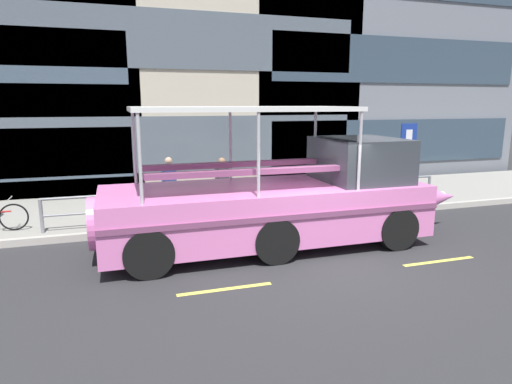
# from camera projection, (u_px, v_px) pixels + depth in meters

# --- Properties ---
(ground_plane) EXTENTS (120.00, 120.00, 0.00)m
(ground_plane) POSITION_uv_depth(u_px,v_px,m) (321.00, 260.00, 9.66)
(ground_plane) COLOR #2B2B2D
(sidewalk) EXTENTS (32.00, 4.80, 0.18)m
(sidewalk) POSITION_uv_depth(u_px,v_px,m) (248.00, 202.00, 14.87)
(sidewalk) COLOR gray
(sidewalk) RESTS_ON ground_plane
(curb_edge) EXTENTS (32.00, 0.18, 0.18)m
(curb_edge) POSITION_uv_depth(u_px,v_px,m) (273.00, 221.00, 12.55)
(curb_edge) COLOR #B2ADA3
(curb_edge) RESTS_ON ground_plane
(lane_centreline) EXTENTS (25.80, 0.12, 0.01)m
(lane_centreline) POSITION_uv_depth(u_px,v_px,m) (341.00, 274.00, 8.85)
(lane_centreline) COLOR #DBD64C
(lane_centreline) RESTS_ON ground_plane
(curb_guardrail) EXTENTS (11.72, 0.09, 0.90)m
(curb_guardrail) POSITION_uv_depth(u_px,v_px,m) (262.00, 195.00, 12.65)
(curb_guardrail) COLOR gray
(curb_guardrail) RESTS_ON sidewalk
(parking_sign) EXTENTS (0.60, 0.12, 2.56)m
(parking_sign) POSITION_uv_depth(u_px,v_px,m) (407.00, 148.00, 14.51)
(parking_sign) COLOR #4C4F54
(parking_sign) RESTS_ON sidewalk
(duck_tour_boat) EXTENTS (9.48, 2.67, 3.31)m
(duck_tour_boat) POSITION_uv_depth(u_px,v_px,m) (287.00, 200.00, 10.56)
(duck_tour_boat) COLOR pink
(duck_tour_boat) RESTS_ON ground_plane
(pedestrian_near_bow) EXTENTS (0.30, 0.44, 1.67)m
(pedestrian_near_bow) POSITION_uv_depth(u_px,v_px,m) (312.00, 170.00, 14.62)
(pedestrian_near_bow) COLOR black
(pedestrian_near_bow) RESTS_ON sidewalk
(pedestrian_mid_left) EXTENTS (0.46, 0.22, 1.61)m
(pedestrian_mid_left) POSITION_uv_depth(u_px,v_px,m) (222.00, 179.00, 13.24)
(pedestrian_mid_left) COLOR #47423D
(pedestrian_mid_left) RESTS_ON sidewalk
(pedestrian_mid_right) EXTENTS (0.46, 0.23, 1.62)m
(pedestrian_mid_right) POSITION_uv_depth(u_px,v_px,m) (169.00, 178.00, 13.31)
(pedestrian_mid_right) COLOR #1E2338
(pedestrian_mid_right) RESTS_ON sidewalk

